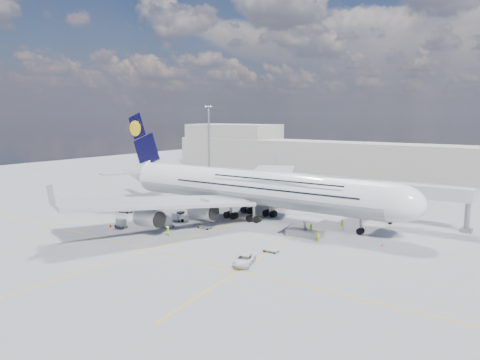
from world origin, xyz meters
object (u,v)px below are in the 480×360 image
Objects in this scene: crew_loader at (318,236)px; crew_van at (311,229)px; cone_wing_right_inner at (200,225)px; cone_tail at (165,198)px; crew_nose at (342,224)px; jet_bridge at (405,193)px; dolly_back at (125,208)px; cone_nose at (382,245)px; dolly_row_a at (121,223)px; baggage_tug at (181,217)px; cargo_loader at (304,229)px; light_mast at (209,143)px; cone_wing_left_inner at (267,205)px; dolly_nose_far at (271,250)px; dolly_row_b at (177,217)px; airliner at (252,187)px; catering_truck_inner at (293,195)px; service_van at (244,260)px; cone_wing_left_outer at (250,197)px; catering_truck_outer at (246,188)px; crew_tug at (168,231)px; dolly_row_c at (166,221)px; crew_wing at (163,216)px; dolly_nose_near at (205,227)px; cone_wing_right_outer at (110,225)px.

crew_van is (-3.31, 4.03, 0.01)m from crew_loader.
cone_tail is (-27.85, 18.48, 0.01)m from cone_wing_right_inner.
crew_nose is 52.11m from cone_tail.
jet_bridge reaches higher than dolly_back.
dolly_row_a is at bearing -160.25° from cone_nose.
dolly_back is 1.06× the size of baggage_tug.
jet_bridge is at bearing 103.12° from crew_loader.
cargo_loader reaches higher than crew_loader.
light_mast is 43.54m from cone_wing_left_inner.
dolly_nose_far is (43.76, -7.26, -0.78)m from dolly_back.
light_mast reaches higher than dolly_row_b.
airliner is 4.21× the size of jet_bridge.
airliner is at bearing -115.09° from catering_truck_inner.
cone_wing_left_inner is (-21.54, 19.02, -0.74)m from crew_van.
service_van is at bearing -47.41° from light_mast.
dolly_row_a is 0.56× the size of service_van.
cone_wing_left_outer is at bearing 147.27° from cone_wing_left_inner.
dolly_back is at bearing -94.24° from catering_truck_outer.
jet_bridge is at bearing -8.73° from catering_truck_outer.
dolly_nose_far is at bearing 27.28° from crew_tug.
dolly_row_a is at bearing -122.52° from dolly_row_c.
cone_nose is (44.71, 7.70, -0.75)m from crew_wing.
cone_tail is at bearing 155.75° from crew_tug.
crew_van reaches higher than crew_wing.
light_mast is 69.47m from crew_nose.
crew_van reaches higher than crew_nose.
crew_wing is 28.42m from cone_wing_left_inner.
dolly_back is at bearing -165.86° from dolly_nose_near.
crew_loader is at bearing -111.14° from crew_nose.
dolly_nose_far is 4.17× the size of cone_wing_right_outer.
dolly_nose_near is 1.63× the size of crew_van.
cone_wing_left_inner is 0.93× the size of cone_wing_left_outer.
baggage_tug is 30.98m from cone_wing_left_outer.
dolly_row_b is at bearing 79.19° from dolly_row_a.
dolly_nose_far is at bearing -0.68° from dolly_nose_near.
cone_wing_left_outer is (-30.72, 24.92, -0.72)m from crew_van.
service_van is at bearing -108.05° from jet_bridge.
dolly_row_a is (23.66, -57.24, -12.27)m from light_mast.
cargo_loader is 19.83m from dolly_nose_near.
service_van is 21.89m from crew_tug.
dolly_nose_far is 19.78m from cone_nose.
crew_nose is 8.35m from crew_van.
dolly_row_b is 1.40× the size of crew_wing.
dolly_nose_far is at bearing -27.43° from cone_tail.
dolly_row_c is at bearing 52.62° from dolly_row_a.
crew_nose is 11.87m from crew_loader.
cone_wing_left_outer is (-4.11, 36.50, -0.89)m from dolly_row_c.
light_mast is at bearing 143.46° from cargo_loader.
baggage_tug is (-8.46, 2.23, 0.54)m from dolly_nose_near.
crew_tug is 9.37m from cone_wing_right_inner.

